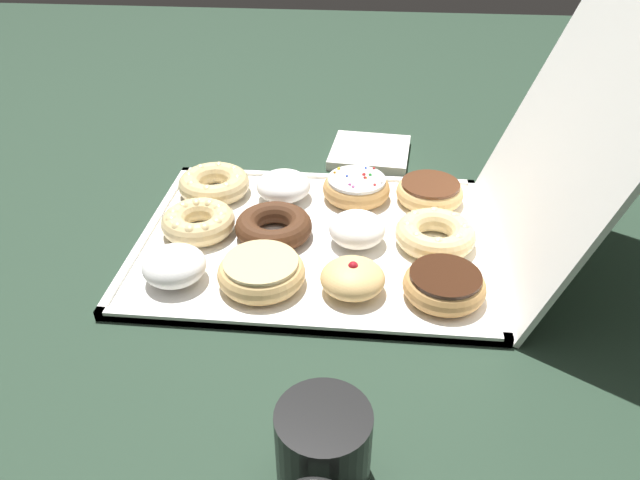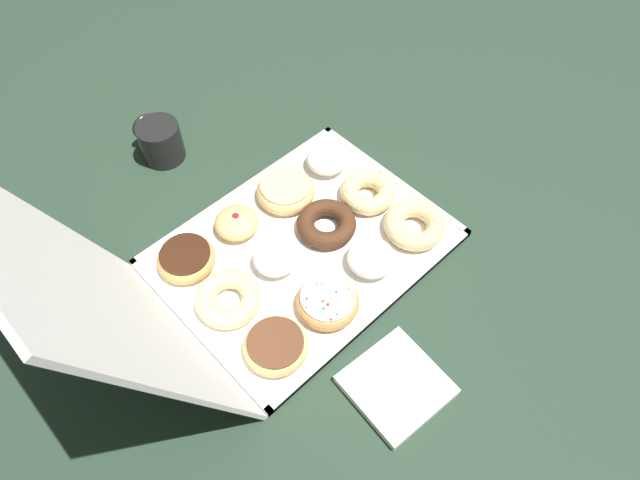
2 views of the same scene
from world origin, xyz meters
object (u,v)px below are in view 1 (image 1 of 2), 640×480
object	(u,v)px
donut_box	(314,241)
chocolate_frosted_donut_11	(444,285)
powdered_filled_donut_3	(284,186)
cruller_donut_1	(198,222)
jelly_filled_donut_8	(353,278)
chocolate_frosted_donut_9	(430,192)
powdered_filled_donut_7	(357,229)
powdered_filled_donut_2	(174,266)
napkin_stack	(370,152)
cruller_donut_10	(435,233)
coffee_mug	(323,447)
cruller_donut_0	(214,183)
chocolate_cake_ring_donut_4	(274,226)
sprinkle_donut_6	(356,188)
glazed_ring_donut_5	(261,272)

from	to	relation	value
donut_box	chocolate_frosted_donut_11	distance (m)	0.22
powdered_filled_donut_3	chocolate_frosted_donut_11	world-z (taller)	powdered_filled_donut_3
cruller_donut_1	jelly_filled_donut_8	xyz separation A→B (m)	(0.12, 0.24, 0.00)
jelly_filled_donut_8	chocolate_frosted_donut_9	size ratio (longest dim) A/B	0.78
donut_box	powdered_filled_donut_7	bearing A→B (deg)	84.79
cruller_donut_1	chocolate_frosted_donut_11	bearing A→B (deg)	71.87
powdered_filled_donut_2	napkin_stack	xyz separation A→B (m)	(-0.43, 0.26, -0.02)
powdered_filled_donut_3	napkin_stack	world-z (taller)	powdered_filled_donut_3
donut_box	cruller_donut_10	xyz separation A→B (m)	(-0.00, 0.18, 0.02)
powdered_filled_donut_2	cruller_donut_10	xyz separation A→B (m)	(-0.12, 0.36, -0.00)
coffee_mug	cruller_donut_0	bearing A→B (deg)	-155.87
powdered_filled_donut_3	powdered_filled_donut_7	world-z (taller)	powdered_filled_donut_7
donut_box	cruller_donut_10	size ratio (longest dim) A/B	4.40
napkin_stack	chocolate_frosted_donut_11	bearing A→B (deg)	13.92
cruller_donut_0	powdered_filled_donut_2	xyz separation A→B (m)	(0.24, 0.00, 0.00)
chocolate_cake_ring_donut_4	chocolate_frosted_donut_9	distance (m)	0.27
powdered_filled_donut_7	sprinkle_donut_6	bearing A→B (deg)	-177.07
cruller_donut_0	powdered_filled_donut_7	size ratio (longest dim) A/B	1.43
cruller_donut_0	jelly_filled_donut_8	size ratio (longest dim) A/B	1.39
powdered_filled_donut_2	powdered_filled_donut_7	distance (m)	0.27
cruller_donut_0	powdered_filled_donut_3	world-z (taller)	powdered_filled_donut_3
chocolate_frosted_donut_11	coffee_mug	bearing A→B (deg)	-26.03
chocolate_cake_ring_donut_4	jelly_filled_donut_8	bearing A→B (deg)	45.87
cruller_donut_10	jelly_filled_donut_8	bearing A→B (deg)	-43.40
cruller_donut_1	glazed_ring_donut_5	bearing A→B (deg)	46.10
chocolate_frosted_donut_11	napkin_stack	distance (m)	0.45
cruller_donut_0	chocolate_frosted_donut_9	size ratio (longest dim) A/B	1.09
napkin_stack	donut_box	bearing A→B (deg)	-13.98
donut_box	powdered_filled_donut_3	size ratio (longest dim) A/B	5.82
chocolate_frosted_donut_9	coffee_mug	bearing A→B (deg)	-13.98
cruller_donut_10	glazed_ring_donut_5	bearing A→B (deg)	-63.64
powdered_filled_donut_3	glazed_ring_donut_5	distance (m)	0.23
chocolate_frosted_donut_11	chocolate_cake_ring_donut_4	bearing A→B (deg)	-116.40
powdered_filled_donut_7	napkin_stack	bearing A→B (deg)	177.72
powdered_filled_donut_3	jelly_filled_donut_8	xyz separation A→B (m)	(0.24, 0.13, -0.00)
chocolate_frosted_donut_11	chocolate_frosted_donut_9	bearing A→B (deg)	-179.00
powdered_filled_donut_7	jelly_filled_donut_8	world-z (taller)	same
coffee_mug	chocolate_frosted_donut_11	bearing A→B (deg)	153.97
powdered_filled_donut_3	coffee_mug	size ratio (longest dim) A/B	0.82
powdered_filled_donut_2	cruller_donut_10	world-z (taller)	powdered_filled_donut_2
powdered_filled_donut_3	sprinkle_donut_6	world-z (taller)	powdered_filled_donut_3
coffee_mug	napkin_stack	xyz separation A→B (m)	(-0.71, 0.03, -0.04)
sprinkle_donut_6	chocolate_frosted_donut_9	xyz separation A→B (m)	(-0.00, 0.12, -0.00)
donut_box	powdered_filled_donut_2	bearing A→B (deg)	-56.25
powdered_filled_donut_2	glazed_ring_donut_5	size ratio (longest dim) A/B	0.73
cruller_donut_10	sprinkle_donut_6	bearing A→B (deg)	-135.44
chocolate_cake_ring_donut_4	napkin_stack	world-z (taller)	chocolate_cake_ring_donut_4
cruller_donut_0	donut_box	bearing A→B (deg)	56.72
chocolate_frosted_donut_9	napkin_stack	bearing A→B (deg)	-150.64
chocolate_frosted_donut_9	cruller_donut_10	distance (m)	0.13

